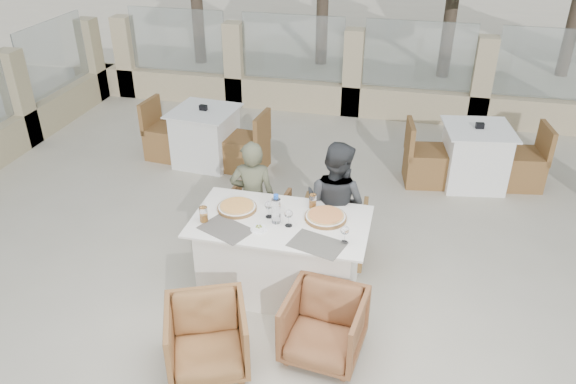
% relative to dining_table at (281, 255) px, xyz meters
% --- Properties ---
extents(ground, '(80.00, 80.00, 0.00)m').
position_rel_dining_table_xyz_m(ground, '(0.04, -0.12, -0.39)').
color(ground, '#BAB39F').
rests_on(ground, ground).
extents(sand_patch, '(30.00, 16.00, 0.01)m').
position_rel_dining_table_xyz_m(sand_patch, '(0.04, 13.88, -0.38)').
color(sand_patch, beige).
rests_on(sand_patch, ground).
extents(perimeter_wall_far, '(10.00, 0.34, 1.60)m').
position_rel_dining_table_xyz_m(perimeter_wall_far, '(0.04, 4.68, 0.42)').
color(perimeter_wall_far, '#C6B48B').
rests_on(perimeter_wall_far, ground).
extents(dining_table, '(1.60, 0.90, 0.77)m').
position_rel_dining_table_xyz_m(dining_table, '(0.00, 0.00, 0.00)').
color(dining_table, white).
rests_on(dining_table, ground).
extents(placemat_near_left, '(0.53, 0.46, 0.00)m').
position_rel_dining_table_xyz_m(placemat_near_left, '(-0.43, -0.25, 0.39)').
color(placemat_near_left, '#5C574F').
rests_on(placemat_near_left, dining_table).
extents(placemat_near_right, '(0.52, 0.42, 0.00)m').
position_rel_dining_table_xyz_m(placemat_near_right, '(0.39, -0.30, 0.39)').
color(placemat_near_right, '#5E5A50').
rests_on(placemat_near_right, dining_table).
extents(pizza_left, '(0.45, 0.45, 0.05)m').
position_rel_dining_table_xyz_m(pizza_left, '(-0.44, 0.09, 0.41)').
color(pizza_left, orange).
rests_on(pizza_left, dining_table).
extents(pizza_right, '(0.42, 0.42, 0.05)m').
position_rel_dining_table_xyz_m(pizza_right, '(0.39, 0.12, 0.41)').
color(pizza_right, '#D54A1D').
rests_on(pizza_right, dining_table).
extents(water_bottle, '(0.09, 0.09, 0.28)m').
position_rel_dining_table_xyz_m(water_bottle, '(-0.03, -0.04, 0.53)').
color(water_bottle, '#9DB3CE').
rests_on(water_bottle, dining_table).
extents(wine_glass_centre, '(0.09, 0.09, 0.18)m').
position_rel_dining_table_xyz_m(wine_glass_centre, '(-0.11, 0.03, 0.48)').
color(wine_glass_centre, silver).
rests_on(wine_glass_centre, dining_table).
extents(wine_glass_near, '(0.09, 0.09, 0.18)m').
position_rel_dining_table_xyz_m(wine_glass_near, '(0.09, -0.07, 0.48)').
color(wine_glass_near, white).
rests_on(wine_glass_near, dining_table).
extents(wine_glass_corner, '(0.08, 0.08, 0.18)m').
position_rel_dining_table_xyz_m(wine_glass_corner, '(0.61, -0.22, 0.48)').
color(wine_glass_corner, white).
rests_on(wine_glass_corner, dining_table).
extents(beer_glass_left, '(0.08, 0.08, 0.15)m').
position_rel_dining_table_xyz_m(beer_glass_left, '(-0.67, -0.17, 0.46)').
color(beer_glass_left, orange).
rests_on(beer_glass_left, dining_table).
extents(beer_glass_right, '(0.08, 0.08, 0.14)m').
position_rel_dining_table_xyz_m(beer_glass_right, '(0.24, 0.29, 0.45)').
color(beer_glass_right, orange).
rests_on(beer_glass_right, dining_table).
extents(olive_dish, '(0.11, 0.11, 0.04)m').
position_rel_dining_table_xyz_m(olive_dish, '(-0.15, -0.19, 0.41)').
color(olive_dish, white).
rests_on(olive_dish, dining_table).
extents(armchair_far_left, '(0.67, 0.68, 0.58)m').
position_rel_dining_table_xyz_m(armchair_far_left, '(-0.45, 0.71, -0.09)').
color(armchair_far_left, brown).
rests_on(armchair_far_left, ground).
extents(armchair_far_right, '(0.68, 0.70, 0.61)m').
position_rel_dining_table_xyz_m(armchair_far_right, '(0.40, 0.61, -0.08)').
color(armchair_far_right, brown).
rests_on(armchair_far_right, ground).
extents(armchair_near_left, '(0.82, 0.83, 0.58)m').
position_rel_dining_table_xyz_m(armchair_near_left, '(-0.33, -1.09, -0.09)').
color(armchair_near_left, '#956336').
rests_on(armchair_near_left, ground).
extents(armchair_near_right, '(0.69, 0.70, 0.58)m').
position_rel_dining_table_xyz_m(armchair_near_right, '(0.55, -0.74, -0.10)').
color(armchair_near_right, brown).
rests_on(armchair_near_right, ground).
extents(diner_left, '(0.51, 0.38, 1.25)m').
position_rel_dining_table_xyz_m(diner_left, '(-0.43, 0.56, 0.24)').
color(diner_left, '#575A41').
rests_on(diner_left, ground).
extents(diner_right, '(0.79, 0.71, 1.34)m').
position_rel_dining_table_xyz_m(diner_right, '(0.42, 0.55, 0.28)').
color(diner_right, '#35373A').
rests_on(diner_right, ground).
extents(bg_table_a, '(1.71, 0.97, 0.77)m').
position_rel_dining_table_xyz_m(bg_table_a, '(-1.65, 2.41, 0.00)').
color(bg_table_a, silver).
rests_on(bg_table_a, ground).
extents(bg_table_b, '(1.75, 1.07, 0.77)m').
position_rel_dining_table_xyz_m(bg_table_b, '(1.88, 2.62, 0.00)').
color(bg_table_b, white).
rests_on(bg_table_b, ground).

